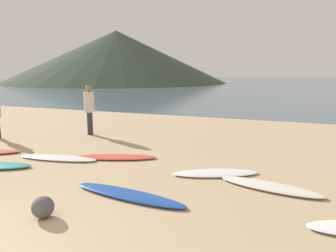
{
  "coord_description": "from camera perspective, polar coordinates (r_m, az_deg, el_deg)",
  "views": [
    {
      "loc": [
        3.95,
        -1.63,
        2.26
      ],
      "look_at": [
        0.63,
        6.85,
        0.6
      ],
      "focal_mm": 32.23,
      "sensor_mm": 36.0,
      "label": 1
    }
  ],
  "objects": [
    {
      "name": "ground_plane",
      "position": [
        12.5,
        2.56,
        -0.56
      ],
      "size": [
        120.0,
        120.0,
        0.2
      ],
      "primitive_type": "cube",
      "color": "tan",
      "rests_on": "ground"
    },
    {
      "name": "surfboard_4",
      "position": [
        5.68,
        -7.44,
        -12.76
      ],
      "size": [
        2.38,
        0.7,
        0.09
      ],
      "primitive_type": "ellipsoid",
      "rotation": [
        0.0,
        0.0,
        -0.11
      ],
      "color": "#1E479E",
      "rests_on": "ground"
    },
    {
      "name": "surfboard_6",
      "position": [
        6.31,
        18.72,
        -10.8
      ],
      "size": [
        2.04,
        0.88,
        0.09
      ],
      "primitive_type": "ellipsoid",
      "rotation": [
        0.0,
        0.0,
        -0.19
      ],
      "color": "silver",
      "rests_on": "ground"
    },
    {
      "name": "surfboard_2",
      "position": [
        8.38,
        -20.07,
        -5.69
      ],
      "size": [
        2.2,
        0.83,
        0.08
      ],
      "primitive_type": "ellipsoid",
      "rotation": [
        0.0,
        0.0,
        0.16
      ],
      "color": "white",
      "rests_on": "ground"
    },
    {
      "name": "ocean_water",
      "position": [
        64.66,
        18.04,
        7.84
      ],
      "size": [
        140.0,
        100.0,
        0.01
      ],
      "primitive_type": "cube",
      "color": "#475B6B",
      "rests_on": "ground"
    },
    {
      "name": "surfboard_5",
      "position": [
        6.84,
        9.0,
        -8.78
      ],
      "size": [
        1.97,
        1.32,
        0.07
      ],
      "primitive_type": "ellipsoid",
      "rotation": [
        0.0,
        0.0,
        0.44
      ],
      "color": "white",
      "rests_on": "ground"
    },
    {
      "name": "person_1",
      "position": [
        11.09,
        -14.68,
        3.7
      ],
      "size": [
        0.36,
        0.36,
        1.77
      ],
      "rotation": [
        0.0,
        0.0,
        4.95
      ],
      "color": "#2D2D38",
      "rests_on": "ground"
    },
    {
      "name": "surfboard_3",
      "position": [
        8.07,
        -9.83,
        -5.8
      ],
      "size": [
        2.2,
        1.23,
        0.08
      ],
      "primitive_type": "ellipsoid",
      "rotation": [
        0.0,
        0.0,
        0.34
      ],
      "color": "#D84C38",
      "rests_on": "ground"
    },
    {
      "name": "headland_hill",
      "position": [
        61.75,
        -9.67,
        12.76
      ],
      "size": [
        42.9,
        42.9,
        10.03
      ],
      "primitive_type": "cone",
      "color": "#28382B",
      "rests_on": "ground"
    },
    {
      "name": "beach_rock_near",
      "position": [
        5.24,
        -22.58,
        -13.98
      ],
      "size": [
        0.34,
        0.34,
        0.34
      ],
      "primitive_type": "sphere",
      "color": "#524C51",
      "rests_on": "ground"
    }
  ]
}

